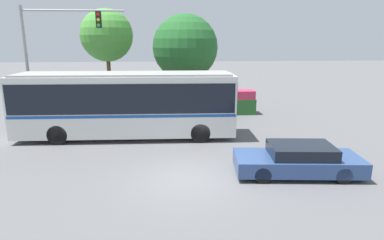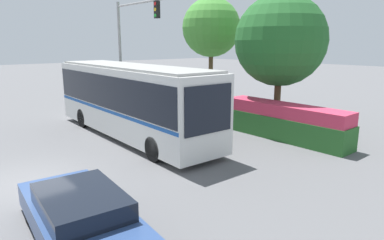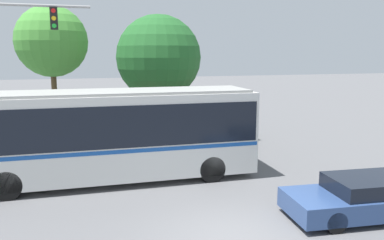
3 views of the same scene
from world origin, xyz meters
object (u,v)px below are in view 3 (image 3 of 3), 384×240
city_bus (105,131)px  street_tree_left (51,42)px  sedan_foreground (367,197)px  street_tree_centre (159,58)px

city_bus → street_tree_left: 8.30m
sedan_foreground → street_tree_centre: street_tree_centre is taller
city_bus → sedan_foreground: size_ratio=2.32×
city_bus → street_tree_left: street_tree_left is taller
city_bus → sedan_foreground: (7.12, -5.52, -1.38)m
city_bus → street_tree_centre: (3.51, 6.85, 2.62)m
city_bus → street_tree_left: bearing=107.5°
street_tree_left → street_tree_centre: 5.65m
sedan_foreground → street_tree_left: (-9.19, 12.78, 4.82)m
city_bus → sedan_foreground: city_bus is taller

